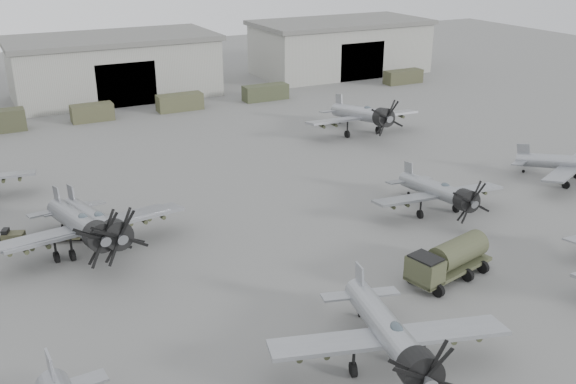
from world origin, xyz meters
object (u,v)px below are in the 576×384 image
object	(u,v)px
aircraft_near_1	(391,335)
aircraft_mid_2	(441,192)
aircraft_far_1	(364,115)
tug_trailer	(31,237)
aircraft_mid_1	(97,223)
fuel_tanker	(449,258)
aircraft_extra_202	(82,225)
aircraft_mid_3	(576,163)

from	to	relation	value
aircraft_near_1	aircraft_mid_2	world-z (taller)	aircraft_near_1
aircraft_far_1	tug_trailer	bearing A→B (deg)	-159.48
aircraft_mid_1	fuel_tanker	world-z (taller)	aircraft_mid_1
aircraft_near_1	tug_trailer	world-z (taller)	aircraft_near_1
fuel_tanker	aircraft_extra_202	bearing A→B (deg)	132.83
aircraft_mid_3	fuel_tanker	distance (m)	24.15
aircraft_mid_1	aircraft_far_1	bearing A→B (deg)	18.03
aircraft_far_1	aircraft_extra_202	xyz separation A→B (m)	(-34.97, -16.03, -0.09)
aircraft_extra_202	tug_trailer	world-z (taller)	aircraft_extra_202
aircraft_far_1	fuel_tanker	bearing A→B (deg)	-110.24
aircraft_mid_1	aircraft_far_1	xyz separation A→B (m)	(33.89, 16.25, 0.09)
aircraft_mid_1	aircraft_far_1	size ratio (longest dim) A/B	0.97
aircraft_far_1	aircraft_mid_1	bearing A→B (deg)	-151.14
aircraft_mid_1	aircraft_mid_3	size ratio (longest dim) A/B	1.22
aircraft_near_1	aircraft_far_1	size ratio (longest dim) A/B	0.94
aircraft_mid_3	aircraft_mid_2	bearing A→B (deg)	157.10
aircraft_near_1	aircraft_extra_202	bearing A→B (deg)	135.56
aircraft_far_1	fuel_tanker	size ratio (longest dim) A/B	1.92
aircraft_far_1	aircraft_mid_3	bearing A→B (deg)	-64.36
aircraft_mid_2	aircraft_near_1	bearing A→B (deg)	-129.72
aircraft_near_1	fuel_tanker	size ratio (longest dim) A/B	1.81
aircraft_extra_202	fuel_tanker	bearing A→B (deg)	-42.05
aircraft_extra_202	fuel_tanker	size ratio (longest dim) A/B	1.86
aircraft_mid_2	fuel_tanker	world-z (taller)	aircraft_mid_2
aircraft_mid_1	aircraft_mid_3	world-z (taller)	aircraft_mid_1
aircraft_mid_1	aircraft_mid_3	bearing A→B (deg)	-15.40
aircraft_near_1	aircraft_far_1	world-z (taller)	aircraft_far_1
aircraft_far_1	tug_trailer	distance (m)	40.12
fuel_tanker	tug_trailer	bearing A→B (deg)	129.99
aircraft_near_1	aircraft_extra_202	world-z (taller)	aircraft_extra_202
aircraft_mid_2	aircraft_far_1	size ratio (longest dim) A/B	0.84
aircraft_near_1	aircraft_extra_202	size ratio (longest dim) A/B	0.97
aircraft_mid_2	aircraft_extra_202	bearing A→B (deg)	174.03
aircraft_near_1	fuel_tanker	world-z (taller)	aircraft_near_1
aircraft_mid_1	tug_trailer	world-z (taller)	aircraft_mid_1
aircraft_mid_1	tug_trailer	xyz separation A→B (m)	(-4.36, 4.35, -2.00)
aircraft_far_1	tug_trailer	size ratio (longest dim) A/B	2.37
aircraft_mid_2	aircraft_far_1	world-z (taller)	aircraft_far_1
aircraft_far_1	aircraft_extra_202	size ratio (longest dim) A/B	1.03
aircraft_mid_3	aircraft_far_1	size ratio (longest dim) A/B	0.79
aircraft_far_1	fuel_tanker	distance (m)	33.64
aircraft_mid_2	aircraft_mid_3	distance (m)	16.17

